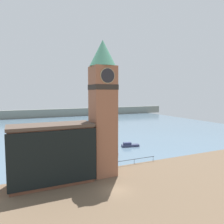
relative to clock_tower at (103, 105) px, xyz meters
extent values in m
plane|color=brown|center=(-0.74, -7.20, -13.03)|extent=(160.00, 160.00, 0.00)
cube|color=slate|center=(-0.74, 62.82, -13.03)|extent=(160.00, 120.00, 0.00)
cube|color=gray|center=(-0.74, 102.82, -10.53)|extent=(180.00, 3.00, 5.00)
cube|color=#232328|center=(8.27, 2.57, -11.98)|extent=(10.38, 0.08, 0.08)
cylinder|color=#232328|center=(3.39, 2.57, -12.51)|extent=(0.07, 0.07, 1.05)
cylinder|color=#232328|center=(8.27, 2.57, -12.51)|extent=(0.07, 0.07, 1.05)
cylinder|color=#232328|center=(13.16, 2.57, -12.51)|extent=(0.07, 0.07, 1.05)
cube|color=#935B42|center=(-0.01, 0.01, -3.04)|extent=(4.18, 4.18, 19.98)
cube|color=#2D2823|center=(-0.01, 0.01, 3.19)|extent=(4.30, 4.30, 0.90)
cylinder|color=tan|center=(-0.01, -2.15, 5.12)|extent=(2.70, 0.12, 2.70)
cylinder|color=#232328|center=(-0.01, -2.23, 5.12)|extent=(2.45, 0.12, 2.45)
cylinder|color=tan|center=(2.15, 0.01, 5.12)|extent=(0.12, 2.70, 2.70)
cylinder|color=#232328|center=(2.23, 0.01, 5.12)|extent=(0.12, 2.45, 2.45)
cone|color=#4C9375|center=(-0.01, 0.01, 9.26)|extent=(4.81, 4.81, 4.64)
cube|color=brown|center=(-9.35, -0.04, -8.26)|extent=(13.29, 5.11, 9.54)
cube|color=#4C3D33|center=(-9.35, -0.04, -3.24)|extent=(13.69, 5.51, 0.50)
cube|color=black|center=(-9.35, -2.75, -8.07)|extent=(13.79, 0.30, 8.78)
cube|color=maroon|center=(5.53, 10.08, -12.70)|extent=(4.90, 3.10, 0.65)
cube|color=#B2B2B2|center=(4.74, 9.89, -11.82)|extent=(2.29, 1.89, 1.12)
cube|color=#333856|center=(14.99, 16.06, -12.71)|extent=(5.17, 2.48, 0.64)
cube|color=navy|center=(14.12, 16.25, -12.08)|extent=(2.36, 1.46, 0.62)
cylinder|color=black|center=(1.99, -1.82, -12.74)|extent=(0.30, 0.30, 0.59)
sphere|color=black|center=(1.99, -1.82, -12.44)|extent=(0.32, 0.32, 0.32)
camera|label=1|loc=(-15.24, -36.74, 2.19)|focal=35.00mm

